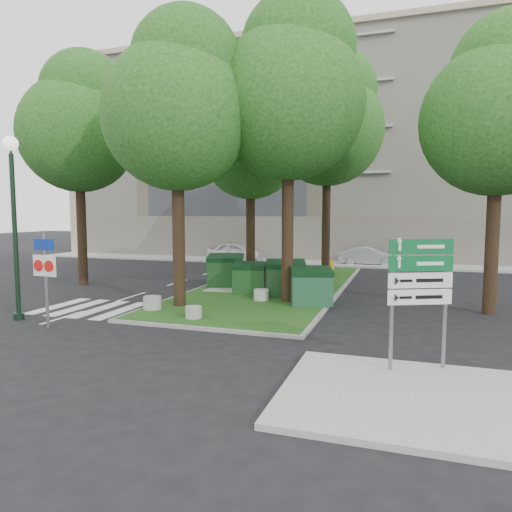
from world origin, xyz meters
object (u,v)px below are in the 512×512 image
at_px(dumpster_c, 286,278).
at_px(car_white, 235,252).
at_px(dumpster_d, 311,286).
at_px(car_silver, 369,256).
at_px(tree_median_mid, 253,139).
at_px(tree_street_left, 80,123).
at_px(dumpster_a, 225,271).
at_px(traffic_sign_pole, 46,267).
at_px(bollard_mid, 194,312).
at_px(tree_street_right, 501,105).
at_px(litter_bin, 330,267).
at_px(directional_sign, 420,283).
at_px(tree_median_near_left, 180,102).
at_px(street_lamp, 14,206).
at_px(bollard_right, 261,295).
at_px(tree_median_far, 329,119).
at_px(dumpster_b, 250,278).
at_px(tree_median_near_right, 291,88).
at_px(bollard_left, 152,303).

height_order(dumpster_c, car_white, dumpster_c).
distance_m(dumpster_c, car_white, 14.44).
height_order(dumpster_d, car_silver, dumpster_d).
bearing_deg(tree_median_mid, tree_street_left, -158.20).
height_order(tree_median_mid, dumpster_c, tree_median_mid).
bearing_deg(dumpster_a, traffic_sign_pole, -120.49).
bearing_deg(bollard_mid, tree_street_right, 24.50).
bearing_deg(car_white, dumpster_a, -167.69).
relative_size(litter_bin, directional_sign, 0.25).
xyz_separation_m(dumpster_c, bollard_mid, (-1.81, -4.73, -0.51)).
height_order(tree_median_near_left, tree_street_left, tree_street_left).
relative_size(tree_street_right, street_lamp, 1.72).
xyz_separation_m(tree_median_mid, tree_street_left, (-7.50, -3.00, 0.67)).
relative_size(tree_street_right, bollard_right, 17.66).
xyz_separation_m(tree_median_mid, bollard_mid, (0.77, -8.21, -6.67)).
relative_size(tree_median_far, tree_street_left, 1.08).
bearing_deg(litter_bin, tree_median_near_left, -109.75).
relative_size(dumpster_b, bollard_right, 2.68).
distance_m(tree_median_far, litter_bin, 7.90).
xyz_separation_m(tree_street_right, bollard_mid, (-9.23, -4.21, -6.68)).
height_order(dumpster_d, bollard_mid, dumpster_d).
bearing_deg(dumpster_b, street_lamp, -141.16).
distance_m(bollard_right, street_lamp, 9.02).
xyz_separation_m(tree_median_near_right, litter_bin, (0.22, 8.37, -7.52)).
bearing_deg(traffic_sign_pole, dumpster_a, 78.13).
bearing_deg(tree_street_right, car_white, 137.48).
height_order(traffic_sign_pole, car_silver, traffic_sign_pole).
xyz_separation_m(bollard_right, bollard_mid, (-1.14, -3.54, -0.02)).
distance_m(bollard_left, bollard_right, 4.16).
xyz_separation_m(tree_median_far, dumpster_a, (-3.82, -5.04, -7.49)).
relative_size(tree_median_near_left, litter_bin, 15.10).
height_order(bollard_mid, street_lamp, street_lamp).
height_order(tree_median_near_left, tree_street_right, tree_median_near_left).
bearing_deg(traffic_sign_pole, dumpster_b, 64.70).
height_order(tree_median_far, car_white, tree_median_far).
bearing_deg(tree_median_mid, bollard_mid, -84.66).
bearing_deg(dumpster_d, street_lamp, -169.41).
distance_m(tree_median_near_left, dumpster_b, 7.47).
xyz_separation_m(dumpster_d, bollard_right, (-2.00, 0.25, -0.46)).
relative_size(tree_street_left, dumpster_a, 6.04).
bearing_deg(tree_median_far, dumpster_c, -95.51).
height_order(dumpster_a, street_lamp, street_lamp).
distance_m(street_lamp, car_white, 19.14).
xyz_separation_m(tree_street_right, dumpster_c, (-7.42, 0.52, -6.16)).
bearing_deg(directional_sign, dumpster_c, 98.54).
distance_m(tree_median_near_right, tree_street_left, 10.61).
distance_m(tree_street_left, dumpster_a, 9.73).
bearing_deg(street_lamp, tree_median_near_left, 37.07).
bearing_deg(dumpster_b, tree_median_mid, 97.10).
xyz_separation_m(tree_street_right, traffic_sign_pole, (-13.05, -6.31, -5.14)).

